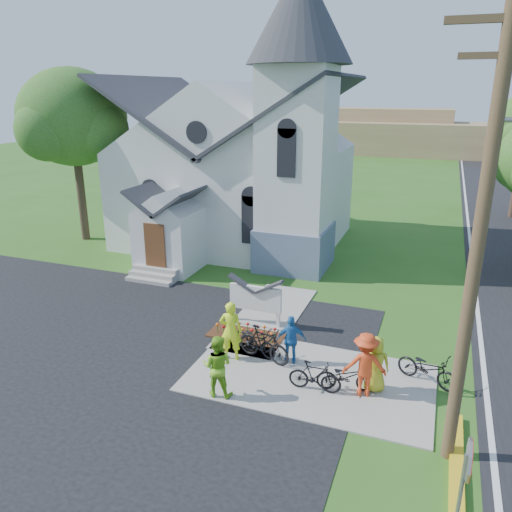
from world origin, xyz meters
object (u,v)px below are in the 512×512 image
at_px(cyclist_0, 231,331).
at_px(church_sign, 255,299).
at_px(cyclist_3, 365,365).
at_px(bike_3, 315,376).
at_px(cyclist_2, 291,340).
at_px(cyclist_4, 375,364).
at_px(bike_1, 264,344).
at_px(stop_sign, 466,475).
at_px(bike_4, 428,368).
at_px(cyclist_1, 217,366).
at_px(bike_2, 346,376).
at_px(bike_0, 255,340).
at_px(utility_pole, 484,230).

bearing_deg(cyclist_0, church_sign, -100.02).
relative_size(cyclist_0, cyclist_3, 1.04).
bearing_deg(bike_3, cyclist_0, 72.30).
height_order(church_sign, bike_3, church_sign).
distance_m(cyclist_2, cyclist_4, 2.66).
bearing_deg(bike_1, stop_sign, -118.08).
bearing_deg(bike_3, cyclist_2, 38.89).
height_order(bike_3, bike_4, bike_4).
height_order(cyclist_1, bike_4, cyclist_1).
bearing_deg(cyclist_2, cyclist_3, 140.74).
bearing_deg(bike_2, bike_1, 60.48).
height_order(bike_0, bike_1, bike_1).
distance_m(utility_pole, bike_3, 6.23).
relative_size(bike_0, cyclist_2, 1.11).
xyz_separation_m(church_sign, cyclist_2, (1.95, -2.08, -0.20)).
xyz_separation_m(bike_3, cyclist_4, (1.54, 0.63, 0.36)).
distance_m(cyclist_1, cyclist_4, 4.34).
distance_m(utility_pole, cyclist_0, 8.10).
xyz_separation_m(bike_1, cyclist_4, (3.42, -0.42, 0.25)).
relative_size(cyclist_1, bike_4, 0.98).
xyz_separation_m(stop_sign, bike_3, (-3.63, 4.10, -1.29)).
height_order(bike_1, bike_4, bike_1).
bearing_deg(cyclist_4, bike_2, 5.39).
height_order(church_sign, bike_1, church_sign).
height_order(utility_pole, cyclist_3, utility_pole).
bearing_deg(cyclist_0, cyclist_2, 179.78).
relative_size(bike_2, cyclist_4, 1.02).
xyz_separation_m(cyclist_0, cyclist_2, (1.81, 0.41, -0.18)).
relative_size(church_sign, bike_2, 1.34).
height_order(utility_pole, cyclist_4, utility_pole).
height_order(cyclist_1, bike_3, cyclist_1).
distance_m(bike_1, bike_4, 4.80).
height_order(church_sign, cyclist_3, cyclist_3).
xyz_separation_m(utility_pole, bike_0, (-5.86, 2.78, -4.90)).
bearing_deg(cyclist_2, cyclist_4, 149.09).
relative_size(church_sign, cyclist_0, 1.15).
distance_m(cyclist_0, cyclist_4, 4.41).
relative_size(stop_sign, bike_3, 1.67).
height_order(bike_1, bike_3, bike_1).
relative_size(stop_sign, bike_1, 1.35).
distance_m(cyclist_3, cyclist_4, 0.42).
xyz_separation_m(cyclist_0, bike_1, (0.99, 0.25, -0.40)).
bearing_deg(stop_sign, cyclist_4, 113.89).
height_order(stop_sign, bike_0, stop_sign).
distance_m(cyclist_0, bike_4, 5.83).
bearing_deg(utility_pole, church_sign, 144.40).
xyz_separation_m(cyclist_1, bike_3, (2.44, 1.10, -0.44)).
height_order(stop_sign, cyclist_3, stop_sign).
height_order(cyclist_0, bike_1, cyclist_0).
bearing_deg(bike_4, cyclist_3, 148.66).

